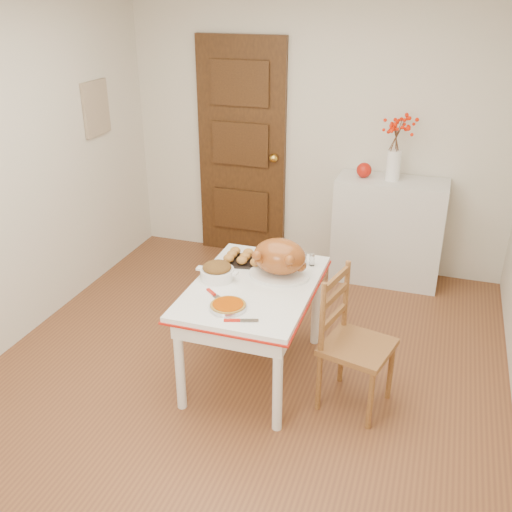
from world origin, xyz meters
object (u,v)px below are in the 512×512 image
(sideboard, at_px, (388,231))
(turkey_platter, at_px, (279,258))
(chair_oak, at_px, (358,344))
(pumpkin_pie, at_px, (228,305))
(kitchen_table, at_px, (254,330))

(sideboard, distance_m, turkey_platter, 1.69)
(sideboard, relative_size, turkey_platter, 2.29)
(sideboard, xyz_separation_m, chair_oak, (0.04, -1.84, -0.02))
(turkey_platter, relative_size, pumpkin_pie, 1.85)
(sideboard, bearing_deg, kitchen_table, -111.30)
(sideboard, height_order, chair_oak, sideboard)
(kitchen_table, bearing_deg, pumpkin_pie, -97.26)
(kitchen_table, relative_size, chair_oak, 1.28)
(turkey_platter, bearing_deg, kitchen_table, -131.50)
(pumpkin_pie, bearing_deg, turkey_platter, 71.79)
(sideboard, xyz_separation_m, turkey_platter, (-0.55, -1.56, 0.35))
(kitchen_table, distance_m, pumpkin_pie, 0.51)
(sideboard, height_order, pumpkin_pie, sideboard)
(chair_oak, bearing_deg, kitchen_table, 94.48)
(sideboard, bearing_deg, pumpkin_pie, -109.09)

